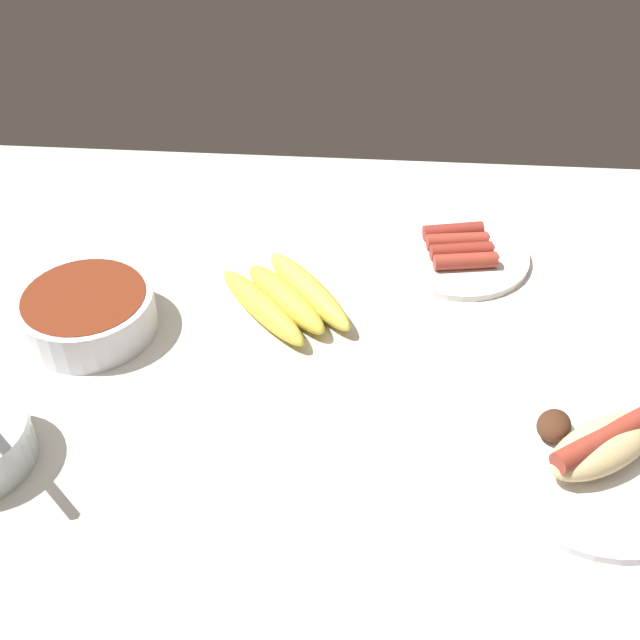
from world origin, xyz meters
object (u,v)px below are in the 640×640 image
at_px(banana_bunch, 287,298).
at_px(bowl_chili, 87,311).
at_px(plate_sausages, 458,252).
at_px(plate_hotdog_assembled, 597,454).

distance_m(banana_bunch, bowl_chili, 0.25).
xyz_separation_m(bowl_chili, plate_sausages, (0.48, 0.19, -0.02)).
height_order(banana_bunch, plate_hotdog_assembled, plate_hotdog_assembled).
bearing_deg(plate_sausages, plate_hotdog_assembled, -71.02).
relative_size(plate_sausages, plate_hotdog_assembled, 0.83).
bearing_deg(bowl_chili, banana_bunch, 13.39).
bearing_deg(plate_sausages, bowl_chili, -158.27).
bearing_deg(banana_bunch, plate_sausages, 29.66).
height_order(bowl_chili, plate_sausages, bowl_chili).
bearing_deg(plate_hotdog_assembled, banana_bunch, 146.78).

